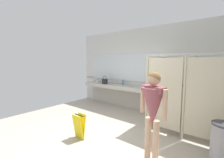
% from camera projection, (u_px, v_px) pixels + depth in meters
% --- Properties ---
extents(ground_plane, '(6.18, 5.45, 0.10)m').
position_uv_depth(ground_plane, '(98.00, 137.00, 3.67)').
color(ground_plane, '#B2A899').
extents(wall_back, '(6.18, 0.12, 2.96)m').
position_uv_depth(wall_back, '(146.00, 70.00, 5.42)').
color(wall_back, silver).
rests_on(wall_back, ground_plane).
extents(wall_back_tile_band, '(6.18, 0.01, 0.06)m').
position_uv_depth(wall_back_tile_band, '(145.00, 82.00, 5.42)').
color(wall_back_tile_band, '#9E937F').
rests_on(wall_back_tile_band, wall_back).
extents(vanity_counter, '(3.13, 0.52, 1.00)m').
position_uv_depth(vanity_counter, '(119.00, 91.00, 5.95)').
color(vanity_counter, '#B2ADA3').
rests_on(vanity_counter, ground_plane).
extents(mirror_panel, '(3.03, 0.02, 1.05)m').
position_uv_depth(mirror_panel, '(121.00, 67.00, 5.99)').
color(mirror_panel, silver).
rests_on(mirror_panel, wall_back).
extents(bathroom_stalls, '(1.84, 1.38, 1.96)m').
position_uv_depth(bathroom_stalls, '(189.00, 92.00, 3.72)').
color(bathroom_stalls, beige).
rests_on(bathroom_stalls, ground_plane).
extents(trash_bin, '(0.39, 0.39, 0.76)m').
position_uv_depth(trash_bin, '(223.00, 145.00, 2.55)').
color(trash_bin, '#99999E').
rests_on(trash_bin, ground_plane).
extents(person_standing, '(0.54, 0.50, 1.61)m').
position_uv_depth(person_standing, '(153.00, 107.00, 2.59)').
color(person_standing, '#DBAD89').
rests_on(person_standing, ground_plane).
extents(handbag, '(0.22, 0.10, 0.33)m').
position_uv_depth(handbag, '(105.00, 81.00, 6.08)').
color(handbag, black).
rests_on(handbag, vanity_counter).
extents(soap_dispenser, '(0.07, 0.07, 0.20)m').
position_uv_depth(soap_dispenser, '(123.00, 83.00, 5.88)').
color(soap_dispenser, teal).
rests_on(soap_dispenser, vanity_counter).
extents(paper_cup, '(0.07, 0.07, 0.10)m').
position_uv_depth(paper_cup, '(97.00, 81.00, 6.47)').
color(paper_cup, white).
rests_on(paper_cup, vanity_counter).
extents(wet_floor_sign, '(0.28, 0.19, 0.57)m').
position_uv_depth(wet_floor_sign, '(79.00, 126.00, 3.49)').
color(wet_floor_sign, yellow).
rests_on(wet_floor_sign, ground_plane).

